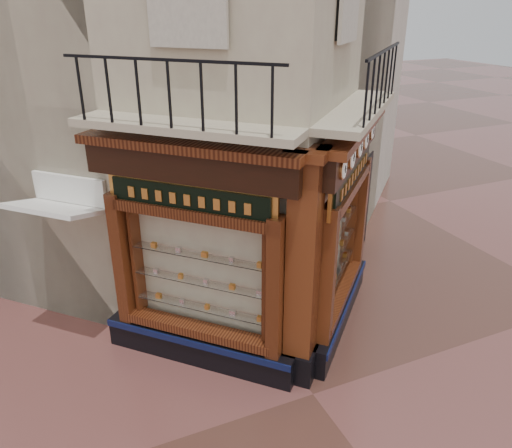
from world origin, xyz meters
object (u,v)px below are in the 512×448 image
corner_pilaster (303,276)px  awning (76,336)px  signboard_right (352,174)px  clock_b (352,157)px  clock_e (372,131)px  signboard_left (189,199)px  clock_d (365,139)px  clock_c (359,147)px  clock_a (343,169)px

corner_pilaster → awning: (-3.38, 2.68, -1.95)m
awning → signboard_right: signboard_right is taller
clock_b → signboard_right: bearing=8.5°
clock_b → clock_e: bearing=0.0°
clock_b → signboard_left: size_ratio=0.19×
corner_pilaster → signboard_right: size_ratio=1.79×
clock_e → awning: 6.84m
awning → corner_pilaster: bearing=-173.3°
signboard_left → corner_pilaster: bearing=-169.8°
clock_d → clock_c: bearing=-180.0°
corner_pilaster → clock_c: size_ratio=10.74×
clock_c → signboard_left: bearing=132.2°
signboard_left → signboard_right: bearing=-135.0°
clock_b → awning: 6.13m
clock_d → clock_e: 0.67m
clock_b → clock_d: size_ratio=1.04×
corner_pilaster → clock_a: (0.57, -0.04, 1.67)m
clock_e → clock_d: bearing=-180.0°
awning → signboard_left: size_ratio=0.73×
clock_d → corner_pilaster: bearing=169.1°
clock_a → signboard_right: size_ratio=0.14×
clock_b → clock_e: (1.33, 1.33, 0.00)m
corner_pilaster → clock_d: size_ratio=10.71×
clock_a → signboard_left: size_ratio=0.16×
clock_b → clock_c: clock_b is taller
signboard_right → clock_c: bearing=-129.2°
corner_pilaster → signboard_right: corner_pilaster is taller
clock_c → clock_b: bearing=-180.0°
clock_e → awning: bearing=125.8°
clock_b → signboard_left: bearing=121.4°
clock_a → signboard_left: 2.34m
clock_c → clock_d: bearing=0.0°
signboard_right → clock_e: bearing=-5.5°
awning → signboard_right: bearing=-153.9°
signboard_right → clock_a: bearing=-175.4°
clock_b → awning: (-4.40, 2.26, -3.62)m
clock_a → signboard_right: (0.89, 1.05, -0.52)m
corner_pilaster → clock_c: (1.48, 0.87, 1.67)m
clock_b → clock_d: 1.21m
awning → signboard_left: bearing=-175.9°
clock_e → awning: clock_e is taller
clock_c → clock_d: (0.40, 0.40, 0.00)m
clock_a → signboard_right: bearing=4.6°
corner_pilaster → clock_c: corner_pilaster is taller
clock_d → clock_a: bearing=-180.0°
corner_pilaster → clock_a: size_ratio=12.38×
clock_e → signboard_right: 1.26m
clock_c → signboard_left: clock_c is taller
clock_c → clock_d: same height
clock_c → awning: clock_c is taller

